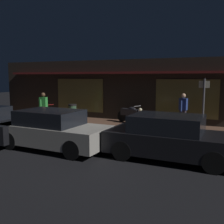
{
  "coord_description": "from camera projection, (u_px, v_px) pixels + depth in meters",
  "views": [
    {
      "loc": [
        5.31,
        -9.0,
        2.63
      ],
      "look_at": [
        0.15,
        2.4,
        0.95
      ],
      "focal_mm": 42.3,
      "sensor_mm": 36.0,
      "label": 1
    }
  ],
  "objects": [
    {
      "name": "storefront_building",
      "position": [
        137.0,
        90.0,
        16.17
      ],
      "size": [
        18.0,
        3.3,
        3.6
      ],
      "color": "black",
      "rests_on": "ground_plane"
    },
    {
      "name": "person_photographer",
      "position": [
        44.0,
        108.0,
        13.65
      ],
      "size": [
        0.4,
        0.62,
        1.67
      ],
      "color": "#28232D",
      "rests_on": "sidewalk_slab"
    },
    {
      "name": "sidewalk_slab",
      "position": [
        114.0,
        128.0,
        13.34
      ],
      "size": [
        18.0,
        4.0,
        0.15
      ],
      "primitive_type": "cube",
      "color": "brown",
      "rests_on": "ground_plane"
    },
    {
      "name": "trash_bin",
      "position": [
        73.0,
        112.0,
        15.03
      ],
      "size": [
        0.48,
        0.48,
        0.93
      ],
      "color": "#2D4C33",
      "rests_on": "sidewalk_slab"
    },
    {
      "name": "ground_plane",
      "position": [
        84.0,
        142.0,
        10.64
      ],
      "size": [
        60.0,
        60.0,
        0.0
      ],
      "primitive_type": "plane",
      "color": "black"
    },
    {
      "name": "parked_car_far",
      "position": [
        53.0,
        130.0,
        9.63
      ],
      "size": [
        4.16,
        1.9,
        1.42
      ],
      "color": "black",
      "rests_on": "ground_plane"
    },
    {
      "name": "parked_car_across",
      "position": [
        170.0,
        138.0,
        8.38
      ],
      "size": [
        4.13,
        1.83,
        1.42
      ],
      "color": "black",
      "rests_on": "ground_plane"
    },
    {
      "name": "bicycle_parked",
      "position": [
        47.0,
        113.0,
        15.32
      ],
      "size": [
        1.57,
        0.65,
        0.91
      ],
      "color": "black",
      "rests_on": "sidewalk_slab"
    },
    {
      "name": "sign_post",
      "position": [
        203.0,
        103.0,
        11.41
      ],
      "size": [
        0.44,
        0.09,
        2.4
      ],
      "color": "#47474C",
      "rests_on": "sidewalk_slab"
    },
    {
      "name": "motorcycle",
      "position": [
        130.0,
        114.0,
        14.19
      ],
      "size": [
        1.64,
        0.78,
        0.97
      ],
      "color": "black",
      "rests_on": "sidewalk_slab"
    },
    {
      "name": "person_bystander",
      "position": [
        183.0,
        109.0,
        12.98
      ],
      "size": [
        0.42,
        0.62,
        1.67
      ],
      "color": "#28232D",
      "rests_on": "sidewalk_slab"
    }
  ]
}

